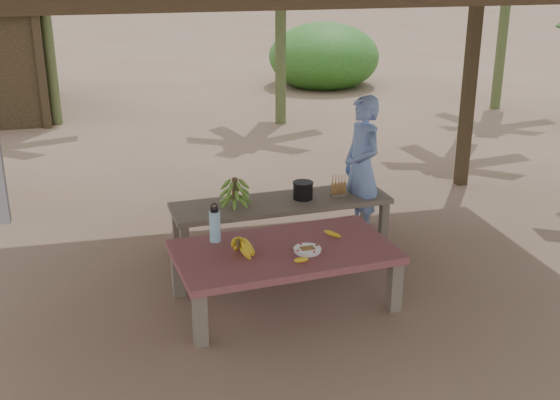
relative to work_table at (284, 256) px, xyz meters
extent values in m
plane|color=brown|center=(0.12, 0.21, -0.43)|extent=(80.00, 80.00, 0.00)
cube|color=black|center=(2.92, 2.51, 0.92)|extent=(0.13, 0.13, 2.70)
cube|color=brown|center=(-0.77, -0.50, -0.21)|extent=(0.11, 0.11, 0.44)
cube|color=brown|center=(0.86, -0.34, -0.21)|extent=(0.11, 0.11, 0.44)
cube|color=brown|center=(-0.86, 0.34, -0.21)|extent=(0.11, 0.11, 0.44)
cube|color=brown|center=(0.77, 0.50, -0.21)|extent=(0.11, 0.11, 0.44)
cube|color=maroon|center=(0.00, 0.00, 0.04)|extent=(1.89, 1.18, 0.06)
cube|color=brown|center=(-0.73, 0.94, -0.23)|extent=(0.09, 0.09, 0.40)
cube|color=brown|center=(1.32, 1.09, -0.23)|extent=(0.09, 0.09, 0.40)
cube|color=brown|center=(-0.77, 1.40, -0.23)|extent=(0.09, 0.09, 0.40)
cube|color=brown|center=(1.29, 1.55, -0.23)|extent=(0.09, 0.09, 0.40)
cube|color=brown|center=(0.28, 1.25, -0.01)|extent=(2.24, 0.76, 0.05)
cylinder|color=white|center=(0.17, -0.11, 0.07)|extent=(0.21, 0.21, 0.01)
cylinder|color=white|center=(0.17, -0.11, 0.09)|extent=(0.23, 0.23, 0.02)
cube|color=brown|center=(0.17, -0.11, 0.09)|extent=(0.12, 0.09, 0.02)
ellipsoid|color=yellow|center=(0.07, -0.29, 0.09)|extent=(0.15, 0.10, 0.04)
ellipsoid|color=yellow|center=(0.47, 0.16, 0.09)|extent=(0.16, 0.13, 0.04)
cylinder|color=#45B0D9|center=(-0.53, 0.29, 0.20)|extent=(0.09, 0.09, 0.27)
cylinder|color=black|center=(-0.53, 0.29, 0.35)|extent=(0.07, 0.07, 0.03)
torus|color=black|center=(-0.53, 0.29, 0.38)|extent=(0.06, 0.01, 0.06)
cylinder|color=black|center=(0.50, 1.26, 0.10)|extent=(0.20, 0.20, 0.17)
imported|color=#708ED5|center=(1.13, 1.29, 0.30)|extent=(0.43, 0.58, 1.46)
cylinder|color=#596638|center=(4.05, 4.64, 1.26)|extent=(0.18, 0.18, 3.39)
cylinder|color=#596638|center=(1.44, 6.12, 0.92)|extent=(0.18, 0.18, 2.72)
cylinder|color=#596638|center=(-2.24, 6.95, 1.19)|extent=(0.18, 0.18, 3.24)
cylinder|color=#596638|center=(5.56, 6.32, 1.11)|extent=(0.18, 0.18, 3.10)
camera|label=1|loc=(-1.26, -5.15, 2.45)|focal=45.00mm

